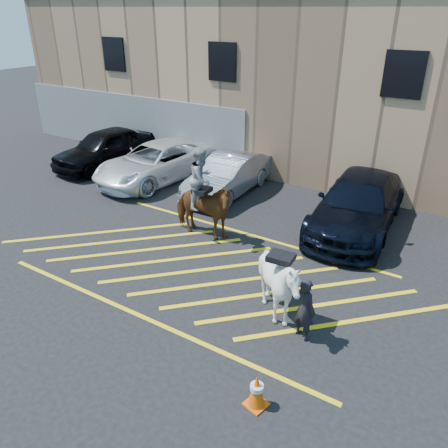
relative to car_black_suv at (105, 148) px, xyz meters
The scene contains 11 objects.
ground 10.05m from the car_black_suv, 27.92° to the right, with size 90.00×90.00×0.00m, color black.
car_black_suv is the anchor object (origin of this frame).
car_white_pickup 3.11m from the car_black_suv, ahead, with size 2.55×5.53×1.54m, color white.
car_silver_sedan 6.46m from the car_black_suv, ahead, with size 1.59×4.56×1.50m, color #9297A0.
car_blue_suv 11.58m from the car_black_suv, ahead, with size 2.37×5.83×1.69m, color black.
handler 13.67m from the car_black_suv, 26.54° to the right, with size 0.54×0.36×1.49m, color black.
warehouse 11.80m from the car_black_suv, 39.59° to the left, with size 32.42×10.20×7.30m.
hatching_zone 10.19m from the car_black_suv, 29.42° to the right, with size 12.60×5.12×0.01m.
mounted_bay 8.37m from the car_black_suv, 23.64° to the right, with size 2.26×1.14×2.90m.
saddled_white 12.86m from the car_black_suv, 26.91° to the right, with size 1.59×1.77×1.86m.
traffic_cone 14.80m from the car_black_suv, 34.14° to the right, with size 0.46×0.46×0.73m.
Camera 1 is at (5.93, -8.77, 6.57)m, focal length 35.00 mm.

